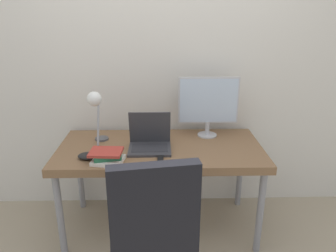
% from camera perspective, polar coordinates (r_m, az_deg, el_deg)
% --- Properties ---
extents(wall_back, '(8.00, 0.05, 2.60)m').
position_cam_1_polar(wall_back, '(2.78, -1.41, 10.94)').
color(wall_back, silver).
rests_on(wall_back, ground_plane).
extents(desk, '(1.56, 0.75, 0.73)m').
position_cam_1_polar(desk, '(2.54, -1.26, -4.86)').
color(desk, brown).
rests_on(desk, ground_plane).
extents(laptop, '(0.31, 0.26, 0.27)m').
position_cam_1_polar(laptop, '(2.47, -3.10, -2.72)').
color(laptop, '#38383D').
rests_on(laptop, desk).
extents(monitor, '(0.49, 0.16, 0.49)m').
position_cam_1_polar(monitor, '(2.66, 7.13, 3.98)').
color(monitor, '#B7B7BC').
rests_on(monitor, desk).
extents(desk_lamp, '(0.11, 0.28, 0.44)m').
position_cam_1_polar(desk_lamp, '(2.46, -12.40, 3.50)').
color(desk_lamp, '#4C4C51').
rests_on(desk_lamp, desk).
extents(office_chair, '(0.62, 0.62, 1.09)m').
position_cam_1_polar(office_chair, '(1.80, -2.55, -19.91)').
color(office_chair, black).
rests_on(office_chair, ground_plane).
extents(book_stack, '(0.25, 0.21, 0.08)m').
position_cam_1_polar(book_stack, '(2.30, -10.40, -5.24)').
color(book_stack, silver).
rests_on(book_stack, desk).
extents(tv_remote, '(0.04, 0.17, 0.02)m').
position_cam_1_polar(tv_remote, '(2.26, -1.12, -6.17)').
color(tv_remote, black).
rests_on(tv_remote, desk).
extents(game_controller, '(0.16, 0.11, 0.04)m').
position_cam_1_polar(game_controller, '(2.38, -13.53, -5.06)').
color(game_controller, black).
rests_on(game_controller, desk).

